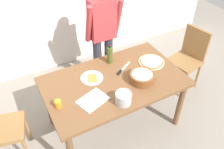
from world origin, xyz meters
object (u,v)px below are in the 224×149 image
(pizza_raw_on_board, at_px, (151,62))
(plate_with_slice, at_px, (92,78))
(cutting_board_white, at_px, (93,100))
(olive_oil_bottle, at_px, (110,55))
(chef_knife, at_px, (122,70))
(cup_orange, at_px, (58,104))
(chair_wooden_right, at_px, (189,56))
(popcorn_bowl, at_px, (142,77))
(steel_pot, at_px, (123,98))
(dining_table, at_px, (114,86))
(person_cook, at_px, (103,32))

(pizza_raw_on_board, height_order, plate_with_slice, plate_with_slice)
(plate_with_slice, bearing_deg, cutting_board_white, -113.02)
(olive_oil_bottle, distance_m, chef_knife, 0.24)
(cup_orange, bearing_deg, chair_wooden_right, 7.10)
(popcorn_bowl, bearing_deg, steel_pot, -151.52)
(pizza_raw_on_board, relative_size, cup_orange, 3.79)
(dining_table, distance_m, plate_with_slice, 0.28)
(cutting_board_white, relative_size, chef_knife, 1.14)
(chef_knife, bearing_deg, plate_with_slice, 175.16)
(popcorn_bowl, height_order, cup_orange, popcorn_bowl)
(plate_with_slice, relative_size, cutting_board_white, 0.87)
(dining_table, relative_size, cup_orange, 18.82)
(person_cook, bearing_deg, plate_with_slice, -126.21)
(steel_pot, xyz_separation_m, cup_orange, (-0.61, 0.26, -0.02))
(chef_knife, bearing_deg, steel_pot, -118.80)
(popcorn_bowl, bearing_deg, plate_with_slice, 147.95)
(chair_wooden_right, bearing_deg, person_cook, 151.38)
(popcorn_bowl, distance_m, cup_orange, 0.96)
(pizza_raw_on_board, distance_m, cutting_board_white, 0.95)
(person_cook, xyz_separation_m, popcorn_bowl, (0.04, -0.91, -0.12))
(olive_oil_bottle, xyz_separation_m, steel_pot, (-0.20, -0.67, -0.05))
(chair_wooden_right, xyz_separation_m, chef_knife, (-1.15, -0.05, 0.23))
(olive_oil_bottle, bearing_deg, chair_wooden_right, -7.58)
(chair_wooden_right, height_order, olive_oil_bottle, olive_oil_bottle)
(cutting_board_white, bearing_deg, cup_orange, 165.87)
(steel_pot, xyz_separation_m, chef_knife, (0.25, 0.46, -0.06))
(popcorn_bowl, height_order, steel_pot, steel_pot)
(dining_table, distance_m, olive_oil_bottle, 0.40)
(chair_wooden_right, xyz_separation_m, steel_pot, (-1.40, -0.51, 0.29))
(cup_orange, relative_size, chef_knife, 0.32)
(dining_table, distance_m, cutting_board_white, 0.40)
(cup_orange, bearing_deg, pizza_raw_on_board, 7.28)
(person_cook, bearing_deg, dining_table, -107.25)
(dining_table, distance_m, chef_knife, 0.23)
(chair_wooden_right, bearing_deg, chef_knife, -177.61)
(person_cook, distance_m, olive_oil_bottle, 0.45)
(chair_wooden_right, xyz_separation_m, cutting_board_white, (-1.67, -0.34, 0.23))
(dining_table, height_order, cutting_board_white, cutting_board_white)
(chair_wooden_right, bearing_deg, pizza_raw_on_board, -173.19)
(plate_with_slice, distance_m, chef_knife, 0.38)
(chair_wooden_right, bearing_deg, dining_table, -172.91)
(pizza_raw_on_board, xyz_separation_m, chef_knife, (-0.40, 0.04, -0.00))
(person_cook, xyz_separation_m, pizza_raw_on_board, (0.34, -0.68, -0.17))
(steel_pot, height_order, chef_knife, steel_pot)
(cutting_board_white, bearing_deg, dining_table, 26.45)
(chef_knife, bearing_deg, pizza_raw_on_board, -5.98)
(popcorn_bowl, relative_size, steel_pot, 1.61)
(pizza_raw_on_board, bearing_deg, cup_orange, -172.72)
(plate_with_slice, xyz_separation_m, steel_pot, (0.13, -0.49, 0.06))
(olive_oil_bottle, bearing_deg, popcorn_bowl, -71.69)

